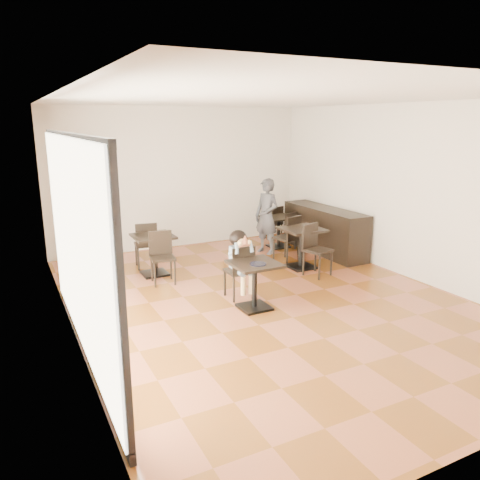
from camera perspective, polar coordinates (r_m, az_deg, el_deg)
floor at (r=7.77m, az=3.26°, el=-7.36°), size 6.00×8.00×0.01m
ceiling at (r=7.24m, az=3.63°, el=16.91°), size 6.00×8.00×0.01m
wall_back at (r=10.94m, az=-7.31°, el=7.51°), size 6.00×0.01×3.20m
wall_left at (r=6.39m, az=-20.47°, el=1.97°), size 0.01×8.00×3.20m
wall_right at (r=9.21m, az=19.83°, el=5.54°), size 0.01×8.00×3.20m
storefront_window at (r=5.95m, az=-19.43°, el=-0.78°), size 0.04×4.50×2.60m
child_table at (r=7.32m, az=1.79°, el=-5.60°), size 0.71×0.71×0.75m
child_chair at (r=7.75m, az=-0.17°, el=-3.84°), size 0.41×0.41×0.91m
child at (r=7.72m, az=-0.17°, el=-3.01°), size 0.41×0.57×1.14m
plate at (r=7.11m, az=2.20°, el=-2.93°), size 0.25×0.25×0.02m
pizza_slice at (r=7.44m, az=0.49°, el=-0.33°), size 0.26×0.20×0.06m
adult_patron at (r=10.34m, az=3.27°, el=2.91°), size 0.58×0.71×1.67m
cafe_table_mid at (r=9.42m, az=7.48°, el=-0.98°), size 0.96×0.96×0.82m
cafe_table_left at (r=9.07m, az=-10.45°, el=-1.81°), size 0.83×0.83×0.78m
cafe_table_back at (r=10.94m, az=4.72°, el=1.00°), size 0.88×0.88×0.73m
chair_mid_a at (r=9.84m, az=5.69°, el=0.23°), size 0.55×0.55×0.98m
chair_mid_b at (r=8.97m, az=9.48°, el=-1.28°), size 0.55×0.55×0.98m
chair_left_a at (r=9.56m, az=-11.43°, el=-0.54°), size 0.47×0.47×0.94m
chair_left_b at (r=8.54m, az=-9.40°, el=-2.22°), size 0.47×0.47×0.94m
chair_back_a at (r=11.46m, az=3.91°, el=2.00°), size 0.50×0.50×0.88m
chair_back_b at (r=10.56m, az=6.97°, el=0.86°), size 0.50×0.50×0.88m
service_counter at (r=10.64m, az=10.23°, el=1.19°), size 0.60×2.40×1.00m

